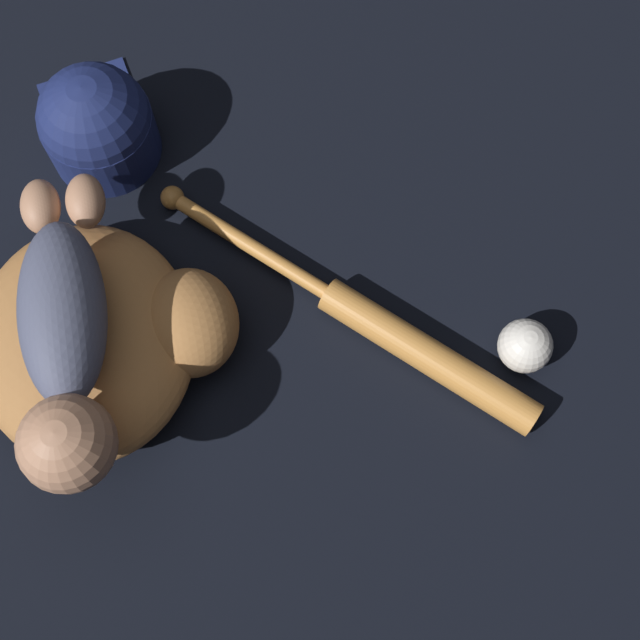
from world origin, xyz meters
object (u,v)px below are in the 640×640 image
object	(u,v)px
baseball_bat	(391,333)
baseball_cap	(97,125)
baseball_glove	(103,337)
baby_figure	(64,344)
baseball	(525,346)

from	to	relation	value
baseball_bat	baseball_cap	xyz separation A→B (m)	(-0.21, -0.43, 0.04)
baseball_glove	baseball_cap	bearing A→B (deg)	-165.01
baby_figure	baseball_bat	bearing A→B (deg)	108.11
baby_figure	baseball_bat	world-z (taller)	baby_figure
baseball_glove	baseball_bat	xyz separation A→B (m)	(-0.07, 0.35, -0.03)
baseball_glove	baby_figure	distance (m)	0.11
baby_figure	baseball_cap	bearing A→B (deg)	-168.46
baseball	baseball_cap	bearing A→B (deg)	-109.16
baby_figure	baseball_bat	xyz separation A→B (m)	(-0.12, 0.36, -0.13)
baseball_glove	baseball_cap	distance (m)	0.30
baby_figure	baseball_bat	distance (m)	0.40
baby_figure	baseball	size ratio (longest dim) A/B	5.64
baseball_glove	baseball_bat	world-z (taller)	baseball_glove
baseball_glove	baby_figure	size ratio (longest dim) A/B	0.99
baseball_bat	baseball	size ratio (longest dim) A/B	7.68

